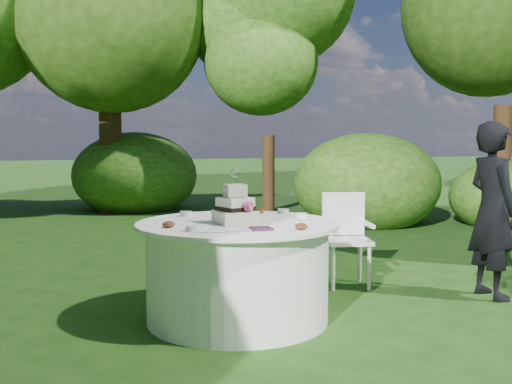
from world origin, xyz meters
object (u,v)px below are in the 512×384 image
(napkins, at_px, (261,229))
(table, at_px, (238,271))
(chair, at_px, (346,232))
(cake, at_px, (236,208))
(guest, at_px, (493,210))

(napkins, xyz_separation_m, table, (-0.06, 0.43, -0.39))
(chair, bearing_deg, cake, -146.99)
(cake, relative_size, chair, 0.47)
(napkins, height_order, guest, guest)
(guest, relative_size, chair, 1.76)
(napkins, distance_m, chair, 1.78)
(cake, xyz_separation_m, chair, (1.33, 0.87, -0.37))
(guest, distance_m, table, 2.38)
(napkins, xyz_separation_m, cake, (-0.08, 0.38, 0.10))
(guest, xyz_separation_m, cake, (-2.38, -0.06, 0.10))
(chair, bearing_deg, guest, -37.89)
(napkins, xyz_separation_m, chair, (1.25, 1.25, -0.26))
(guest, xyz_separation_m, table, (-2.35, -0.00, -0.40))
(guest, bearing_deg, chair, 54.05)
(napkins, relative_size, guest, 0.09)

